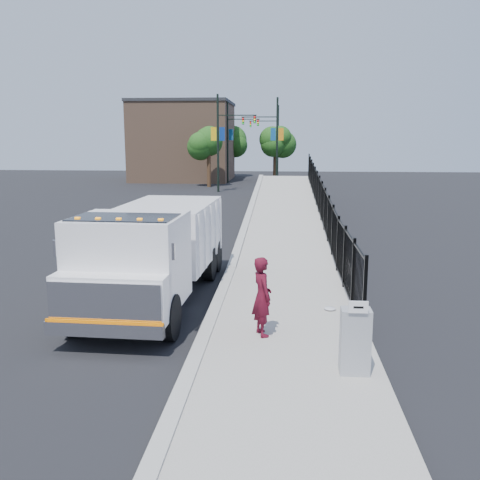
{
  "coord_description": "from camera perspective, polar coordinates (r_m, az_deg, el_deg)",
  "views": [
    {
      "loc": [
        1.72,
        -13.54,
        4.47
      ],
      "look_at": [
        0.46,
        2.0,
        1.49
      ],
      "focal_mm": 40.0,
      "sensor_mm": 36.0,
      "label": 1
    }
  ],
  "objects": [
    {
      "name": "building",
      "position": [
        58.53,
        -6.0,
        10.31
      ],
      "size": [
        10.0,
        10.0,
        8.0
      ],
      "primitive_type": "cube",
      "color": "#8C664C",
      "rests_on": "ground"
    },
    {
      "name": "ground",
      "position": [
        14.36,
        -2.49,
        -7.32
      ],
      "size": [
        120.0,
        120.0,
        0.0
      ],
      "primitive_type": "plane",
      "color": "black",
      "rests_on": "ground"
    },
    {
      "name": "light_pole_2",
      "position": [
        54.34,
        -1.01,
        10.72
      ],
      "size": [
        3.77,
        0.22,
        8.0
      ],
      "color": "black",
      "rests_on": "ground"
    },
    {
      "name": "worker",
      "position": [
        11.92,
        2.37,
        -6.03
      ],
      "size": [
        0.65,
        0.77,
        1.79
      ],
      "primitive_type": "imported",
      "rotation": [
        0.0,
        0.0,
        1.98
      ],
      "color": "#4E0C1B",
      "rests_on": "sidewalk"
    },
    {
      "name": "utility_cabinet",
      "position": [
        10.36,
        12.18,
        -10.5
      ],
      "size": [
        0.55,
        0.4,
        1.25
      ],
      "primitive_type": "cube",
      "color": "gray",
      "rests_on": "sidewalk"
    },
    {
      "name": "light_pole_0",
      "position": [
        44.96,
        -1.98,
        10.69
      ],
      "size": [
        3.77,
        0.22,
        8.0
      ],
      "color": "black",
      "rests_on": "ground"
    },
    {
      "name": "light_pole_1",
      "position": [
        48.56,
        3.61,
        10.68
      ],
      "size": [
        3.78,
        0.22,
        8.0
      ],
      "color": "black",
      "rests_on": "ground"
    },
    {
      "name": "iron_fence",
      "position": [
        25.85,
        8.67,
        2.77
      ],
      "size": [
        0.1,
        28.0,
        1.8
      ],
      "primitive_type": "cube",
      "color": "black",
      "rests_on": "ground"
    },
    {
      "name": "tree_2",
      "position": [
        63.54,
        -0.8,
        10.38
      ],
      "size": [
        3.35,
        3.35,
        5.68
      ],
      "color": "#382314",
      "rests_on": "ground"
    },
    {
      "name": "truck",
      "position": [
        14.76,
        -9.22,
        -0.75
      ],
      "size": [
        2.88,
        8.09,
        2.74
      ],
      "rotation": [
        0.0,
        0.0,
        -0.03
      ],
      "color": "black",
      "rests_on": "ground"
    },
    {
      "name": "ramp",
      "position": [
        29.88,
        5.38,
        2.18
      ],
      "size": [
        3.95,
        24.06,
        3.19
      ],
      "primitive_type": "cube",
      "rotation": [
        0.06,
        0.0,
        0.0
      ],
      "color": "#9E998E",
      "rests_on": "ground"
    },
    {
      "name": "sidewalk",
      "position": [
        12.35,
        5.37,
        -10.14
      ],
      "size": [
        3.55,
        12.0,
        0.12
      ],
      "primitive_type": "cube",
      "color": "#9E998E",
      "rests_on": "ground"
    },
    {
      "name": "debris",
      "position": [
        14.04,
        9.56,
        -7.21
      ],
      "size": [
        0.3,
        0.3,
        0.08
      ],
      "primitive_type": "ellipsoid",
      "color": "silver",
      "rests_on": "sidewalk"
    },
    {
      "name": "arrow_sign",
      "position": [
        9.91,
        12.51,
        -7.0
      ],
      "size": [
        0.35,
        0.04,
        0.22
      ],
      "primitive_type": "cube",
      "color": "white",
      "rests_on": "utility_cabinet"
    },
    {
      "name": "tree_1",
      "position": [
        55.53,
        3.75,
        10.26
      ],
      "size": [
        2.59,
        2.59,
        5.3
      ],
      "color": "#382314",
      "rests_on": "ground"
    },
    {
      "name": "curb",
      "position": [
        12.46,
        -3.65,
        -9.82
      ],
      "size": [
        0.3,
        12.0,
        0.16
      ],
      "primitive_type": "cube",
      "color": "#ADAAA3",
      "rests_on": "ground"
    },
    {
      "name": "light_pole_3",
      "position": [
        60.11,
        3.78,
        10.71
      ],
      "size": [
        3.78,
        0.22,
        8.0
      ],
      "color": "black",
      "rests_on": "ground"
    },
    {
      "name": "tree_0",
      "position": [
        49.73,
        -3.37,
        10.22
      ],
      "size": [
        2.74,
        2.74,
        5.37
      ],
      "color": "#382314",
      "rests_on": "ground"
    }
  ]
}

